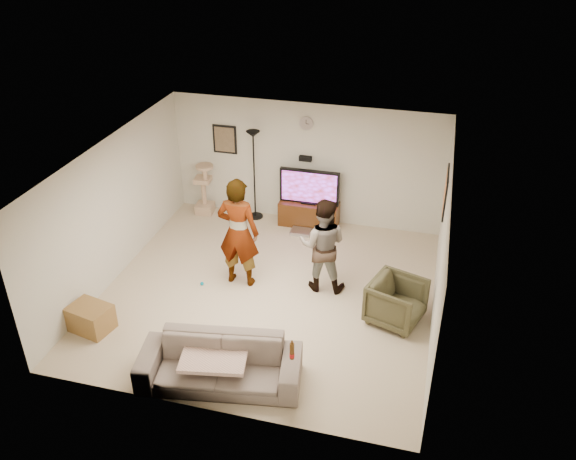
% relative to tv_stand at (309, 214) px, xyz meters
% --- Properties ---
extents(floor, '(5.50, 5.50, 0.02)m').
position_rel_tv_stand_xyz_m(floor, '(-0.13, -2.50, -0.26)').
color(floor, '#C8B190').
rests_on(floor, ground).
extents(ceiling, '(5.50, 5.50, 0.02)m').
position_rel_tv_stand_xyz_m(ceiling, '(-0.13, -2.50, 2.26)').
color(ceiling, silver).
rests_on(ceiling, wall_back).
extents(wall_back, '(5.50, 0.04, 2.50)m').
position_rel_tv_stand_xyz_m(wall_back, '(-0.13, 0.25, 1.00)').
color(wall_back, silver).
rests_on(wall_back, floor).
extents(wall_front, '(5.50, 0.04, 2.50)m').
position_rel_tv_stand_xyz_m(wall_front, '(-0.13, -5.25, 1.00)').
color(wall_front, silver).
rests_on(wall_front, floor).
extents(wall_left, '(0.04, 5.50, 2.50)m').
position_rel_tv_stand_xyz_m(wall_left, '(-2.88, -2.50, 1.00)').
color(wall_left, silver).
rests_on(wall_left, floor).
extents(wall_right, '(0.04, 5.50, 2.50)m').
position_rel_tv_stand_xyz_m(wall_right, '(2.62, -2.50, 1.00)').
color(wall_right, silver).
rests_on(wall_right, floor).
extents(wall_clock, '(0.26, 0.04, 0.26)m').
position_rel_tv_stand_xyz_m(wall_clock, '(-0.13, 0.22, 1.85)').
color(wall_clock, silver).
rests_on(wall_clock, wall_back).
extents(wall_speaker, '(0.25, 0.10, 0.10)m').
position_rel_tv_stand_xyz_m(wall_speaker, '(-0.13, 0.19, 1.13)').
color(wall_speaker, black).
rests_on(wall_speaker, wall_back).
extents(picture_back, '(0.42, 0.03, 0.52)m').
position_rel_tv_stand_xyz_m(picture_back, '(-1.83, 0.23, 1.35)').
color(picture_back, brown).
rests_on(picture_back, wall_back).
extents(picture_right, '(0.03, 0.78, 0.62)m').
position_rel_tv_stand_xyz_m(picture_right, '(2.60, -0.90, 1.25)').
color(picture_right, '#F59056').
rests_on(picture_right, wall_right).
extents(tv_stand, '(1.21, 0.45, 0.50)m').
position_rel_tv_stand_xyz_m(tv_stand, '(0.00, 0.00, 0.00)').
color(tv_stand, '#3D1F0B').
rests_on(tv_stand, floor).
extents(console_box, '(0.40, 0.30, 0.07)m').
position_rel_tv_stand_xyz_m(console_box, '(-0.07, -0.40, -0.22)').
color(console_box, '#B8B8C2').
rests_on(console_box, floor).
extents(tv, '(1.21, 0.08, 0.72)m').
position_rel_tv_stand_xyz_m(tv, '(0.00, 0.00, 0.61)').
color(tv, black).
rests_on(tv, tv_stand).
extents(tv_screen, '(1.11, 0.01, 0.63)m').
position_rel_tv_stand_xyz_m(tv_screen, '(0.00, -0.04, 0.61)').
color(tv_screen, '#A341F9').
rests_on(tv_screen, tv).
extents(floor_lamp, '(0.32, 0.32, 1.90)m').
position_rel_tv_stand_xyz_m(floor_lamp, '(-1.17, 0.04, 0.70)').
color(floor_lamp, black).
rests_on(floor_lamp, floor).
extents(cat_tree, '(0.39, 0.39, 1.13)m').
position_rel_tv_stand_xyz_m(cat_tree, '(-2.27, -0.04, 0.31)').
color(cat_tree, tan).
rests_on(cat_tree, floor).
extents(person_left, '(0.74, 0.50, 1.99)m').
position_rel_tv_stand_xyz_m(person_left, '(-0.70, -2.31, 0.74)').
color(person_left, '#A6AAB6').
rests_on(person_left, floor).
extents(person_right, '(0.86, 0.69, 1.69)m').
position_rel_tv_stand_xyz_m(person_right, '(0.71, -2.10, 0.59)').
color(person_right, navy).
rests_on(person_right, floor).
extents(sofa, '(2.35, 1.22, 0.65)m').
position_rel_tv_stand_xyz_m(sofa, '(-0.18, -4.71, 0.08)').
color(sofa, '#6E6058').
rests_on(sofa, floor).
extents(throw_blanket, '(1.01, 0.85, 0.06)m').
position_rel_tv_stand_xyz_m(throw_blanket, '(-0.25, -4.71, 0.19)').
color(throw_blanket, beige).
rests_on(throw_blanket, sofa).
extents(beer_bottle, '(0.06, 0.06, 0.25)m').
position_rel_tv_stand_xyz_m(beer_bottle, '(0.85, -4.71, 0.53)').
color(beer_bottle, '#4B2B0E').
rests_on(beer_bottle, sofa).
extents(armchair, '(1.02, 1.00, 0.74)m').
position_rel_tv_stand_xyz_m(armchair, '(2.04, -2.72, 0.12)').
color(armchair, '#3C3923').
rests_on(armchair, floor).
extents(side_table, '(0.72, 0.60, 0.42)m').
position_rel_tv_stand_xyz_m(side_table, '(-2.53, -4.14, -0.04)').
color(side_table, brown).
rests_on(side_table, floor).
extents(toy_ball, '(0.06, 0.06, 0.06)m').
position_rel_tv_stand_xyz_m(toy_ball, '(-1.32, -2.59, -0.22)').
color(toy_ball, '#007FAA').
rests_on(toy_ball, floor).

